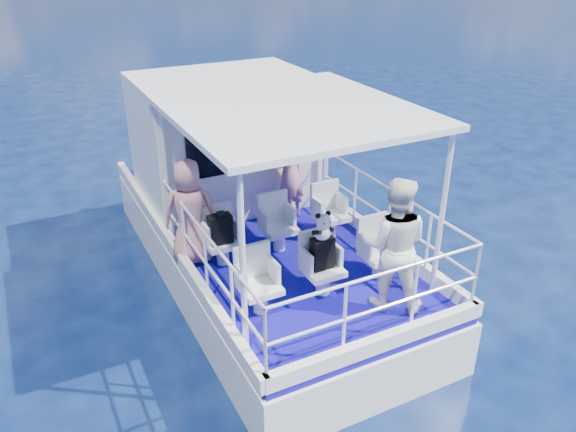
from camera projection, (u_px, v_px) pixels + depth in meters
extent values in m
plane|color=#071239|center=(285.00, 305.00, 8.72)|extent=(2000.00, 2000.00, 0.00)
cube|color=white|center=(259.00, 274.00, 9.52)|extent=(3.00, 7.00, 1.60)
cube|color=#140A96|center=(257.00, 230.00, 9.14)|extent=(2.90, 6.90, 0.10)
cube|color=white|center=(225.00, 139.00, 9.66)|extent=(2.85, 2.00, 2.20)
cube|color=white|center=(292.00, 111.00, 7.16)|extent=(3.00, 3.20, 0.08)
cylinder|color=white|center=(243.00, 267.00, 5.92)|extent=(0.07, 0.07, 2.20)
cylinder|color=white|center=(442.00, 216.00, 7.02)|extent=(0.07, 0.07, 2.20)
cylinder|color=white|center=(166.00, 174.00, 8.24)|extent=(0.07, 0.07, 2.20)
cylinder|color=white|center=(325.00, 146.00, 9.33)|extent=(0.07, 0.07, 2.20)
cube|color=white|center=(223.00, 251.00, 8.03)|extent=(0.48, 0.46, 0.38)
cube|color=white|center=(279.00, 238.00, 8.39)|extent=(0.48, 0.46, 0.38)
cube|color=white|center=(331.00, 225.00, 8.76)|extent=(0.48, 0.46, 0.38)
cube|color=white|center=(260.00, 298.00, 6.99)|extent=(0.48, 0.46, 0.38)
cube|color=white|center=(323.00, 280.00, 7.36)|extent=(0.48, 0.46, 0.38)
cube|color=white|center=(379.00, 264.00, 7.72)|extent=(0.48, 0.46, 0.38)
imported|color=#D08886|center=(190.00, 213.00, 7.84)|extent=(0.69, 0.61, 1.55)
imported|color=pink|center=(290.00, 174.00, 9.04)|extent=(0.69, 0.58, 1.61)
imported|color=white|center=(394.00, 245.00, 6.81)|extent=(1.08, 1.05, 1.75)
cube|color=black|center=(220.00, 229.00, 7.78)|extent=(0.32, 0.18, 0.42)
cube|color=black|center=(322.00, 253.00, 7.18)|extent=(0.29, 0.16, 0.43)
cube|color=black|center=(221.00, 214.00, 7.67)|extent=(0.10, 0.06, 0.06)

